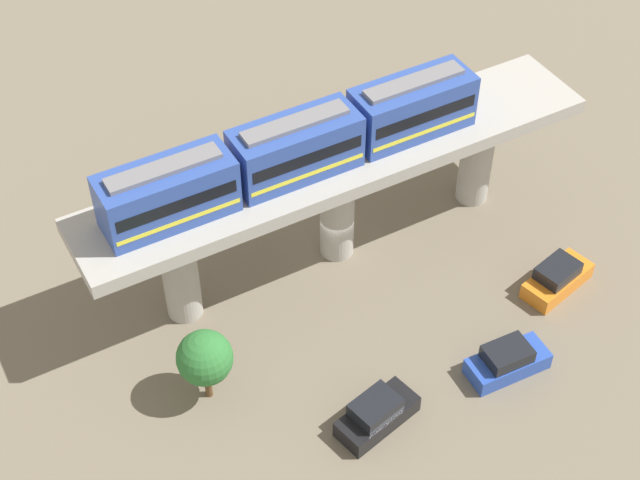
{
  "coord_description": "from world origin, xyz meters",
  "views": [
    {
      "loc": [
        -33.53,
        19.81,
        39.68
      ],
      "look_at": [
        -2.5,
        2.48,
        4.21
      ],
      "focal_mm": 54.62,
      "sensor_mm": 36.0,
      "label": 1
    }
  ],
  "objects_px": {
    "train": "(296,148)",
    "parked_car_orange": "(557,278)",
    "parked_car_blue": "(507,361)",
    "tree_near_viaduct": "(205,358)",
    "parked_car_black": "(377,414)"
  },
  "relations": [
    {
      "from": "train",
      "to": "parked_car_orange",
      "type": "xyz_separation_m",
      "value": [
        -8.36,
        -11.57,
        -7.8
      ]
    },
    {
      "from": "train",
      "to": "parked_car_blue",
      "type": "bearing_deg",
      "value": -153.72
    },
    {
      "from": "train",
      "to": "parked_car_blue",
      "type": "height_order",
      "value": "train"
    },
    {
      "from": "train",
      "to": "tree_near_viaduct",
      "type": "height_order",
      "value": "train"
    },
    {
      "from": "train",
      "to": "tree_near_viaduct",
      "type": "distance_m",
      "value": 11.35
    },
    {
      "from": "train",
      "to": "parked_car_black",
      "type": "distance_m",
      "value": 13.71
    },
    {
      "from": "parked_car_blue",
      "to": "train",
      "type": "bearing_deg",
      "value": 29.35
    },
    {
      "from": "parked_car_black",
      "to": "tree_near_viaduct",
      "type": "xyz_separation_m",
      "value": [
        5.49,
        6.37,
        2.16
      ]
    },
    {
      "from": "parked_car_black",
      "to": "tree_near_viaduct",
      "type": "distance_m",
      "value": 8.68
    },
    {
      "from": "parked_car_orange",
      "to": "parked_car_black",
      "type": "bearing_deg",
      "value": 88.28
    },
    {
      "from": "tree_near_viaduct",
      "to": "parked_car_blue",
      "type": "bearing_deg",
      "value": -113.38
    },
    {
      "from": "parked_car_orange",
      "to": "parked_car_blue",
      "type": "distance_m",
      "value": 6.69
    },
    {
      "from": "parked_car_orange",
      "to": "parked_car_blue",
      "type": "xyz_separation_m",
      "value": [
        -3.26,
        5.84,
        0.0
      ]
    },
    {
      "from": "parked_car_blue",
      "to": "parked_car_black",
      "type": "relative_size",
      "value": 0.95
    },
    {
      "from": "train",
      "to": "tree_near_viaduct",
      "type": "bearing_deg",
      "value": 125.0
    }
  ]
}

